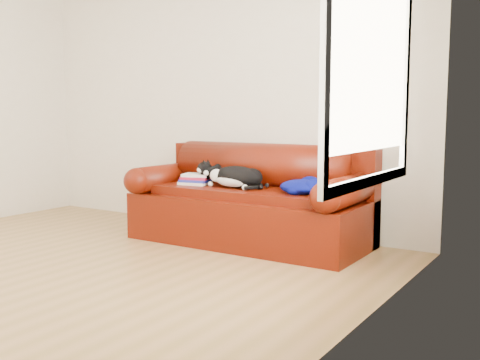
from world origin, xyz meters
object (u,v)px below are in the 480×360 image
object	(u,v)px
sofa_base	(249,217)
cat	(236,177)
blanket	(304,186)
book_stack	(196,179)

from	to	relation	value
sofa_base	cat	world-z (taller)	cat
cat	blanket	size ratio (longest dim) A/B	1.36
sofa_base	book_stack	xyz separation A→B (m)	(-0.52, -0.09, 0.31)
book_stack	cat	bearing A→B (deg)	0.67
sofa_base	blanket	world-z (taller)	blanket
cat	blanket	bearing A→B (deg)	-6.06
sofa_base	cat	size ratio (longest dim) A/B	3.10
sofa_base	blanket	distance (m)	0.67
cat	sofa_base	bearing A→B (deg)	39.07
sofa_base	book_stack	size ratio (longest dim) A/B	7.18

